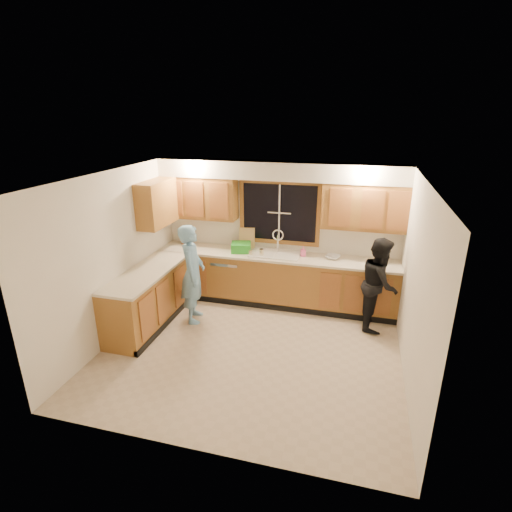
{
  "coord_description": "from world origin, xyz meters",
  "views": [
    {
      "loc": [
        1.35,
        -4.8,
        3.29
      ],
      "look_at": [
        -0.1,
        0.65,
        1.22
      ],
      "focal_mm": 28.0,
      "sensor_mm": 36.0,
      "label": 1
    }
  ],
  "objects_px": {
    "stove": "(130,314)",
    "bowl": "(333,257)",
    "man": "(193,274)",
    "woman": "(379,284)",
    "dish_crate": "(241,247)",
    "dishwasher": "(229,277)",
    "sink": "(275,258)",
    "knife_block": "(185,238)",
    "soap_bottle": "(303,251)"
  },
  "relations": [
    {
      "from": "stove",
      "to": "bowl",
      "type": "xyz_separation_m",
      "value": [
        2.79,
        1.87,
        0.5
      ]
    },
    {
      "from": "stove",
      "to": "man",
      "type": "bearing_deg",
      "value": 53.6
    },
    {
      "from": "woman",
      "to": "dish_crate",
      "type": "height_order",
      "value": "woman"
    },
    {
      "from": "woman",
      "to": "dishwasher",
      "type": "bearing_deg",
      "value": 83.3
    },
    {
      "from": "sink",
      "to": "knife_block",
      "type": "height_order",
      "value": "sink"
    },
    {
      "from": "sink",
      "to": "woman",
      "type": "xyz_separation_m",
      "value": [
        1.75,
        -0.41,
        -0.12
      ]
    },
    {
      "from": "knife_block",
      "to": "sink",
      "type": "bearing_deg",
      "value": -0.89
    },
    {
      "from": "woman",
      "to": "soap_bottle",
      "type": "height_order",
      "value": "woman"
    },
    {
      "from": "dish_crate",
      "to": "stove",
      "type": "bearing_deg",
      "value": -122.66
    },
    {
      "from": "soap_bottle",
      "to": "stove",
      "type": "bearing_deg",
      "value": -140.59
    },
    {
      "from": "woman",
      "to": "man",
      "type": "bearing_deg",
      "value": 102.4
    },
    {
      "from": "knife_block",
      "to": "man",
      "type": "bearing_deg",
      "value": -56.33
    },
    {
      "from": "sink",
      "to": "man",
      "type": "bearing_deg",
      "value": -140.6
    },
    {
      "from": "bowl",
      "to": "man",
      "type": "bearing_deg",
      "value": -155.08
    },
    {
      "from": "man",
      "to": "bowl",
      "type": "distance_m",
      "value": 2.36
    },
    {
      "from": "man",
      "to": "dishwasher",
      "type": "bearing_deg",
      "value": -34.09
    },
    {
      "from": "stove",
      "to": "woman",
      "type": "relative_size",
      "value": 0.61
    },
    {
      "from": "man",
      "to": "sink",
      "type": "bearing_deg",
      "value": -66.7
    },
    {
      "from": "knife_block",
      "to": "bowl",
      "type": "relative_size",
      "value": 0.85
    },
    {
      "from": "dishwasher",
      "to": "woman",
      "type": "relative_size",
      "value": 0.55
    },
    {
      "from": "dish_crate",
      "to": "soap_bottle",
      "type": "distance_m",
      "value": 1.1
    },
    {
      "from": "sink",
      "to": "dish_crate",
      "type": "xyz_separation_m",
      "value": [
        -0.63,
        0.01,
        0.13
      ]
    },
    {
      "from": "dishwasher",
      "to": "woman",
      "type": "height_order",
      "value": "woman"
    },
    {
      "from": "dish_crate",
      "to": "bowl",
      "type": "xyz_separation_m",
      "value": [
        1.61,
        0.04,
        -0.05
      ]
    },
    {
      "from": "dishwasher",
      "to": "soap_bottle",
      "type": "xyz_separation_m",
      "value": [
        1.33,
        0.06,
        0.6
      ]
    },
    {
      "from": "knife_block",
      "to": "dishwasher",
      "type": "bearing_deg",
      "value": -6.45
    },
    {
      "from": "dishwasher",
      "to": "bowl",
      "type": "distance_m",
      "value": 1.92
    },
    {
      "from": "dishwasher",
      "to": "knife_block",
      "type": "distance_m",
      "value": 1.12
    },
    {
      "from": "dishwasher",
      "to": "soap_bottle",
      "type": "height_order",
      "value": "soap_bottle"
    },
    {
      "from": "soap_bottle",
      "to": "bowl",
      "type": "bearing_deg",
      "value": -0.03
    },
    {
      "from": "man",
      "to": "knife_block",
      "type": "distance_m",
      "value": 1.29
    },
    {
      "from": "sink",
      "to": "stove",
      "type": "xyz_separation_m",
      "value": [
        -1.8,
        -1.82,
        -0.41
      ]
    },
    {
      "from": "bowl",
      "to": "dishwasher",
      "type": "bearing_deg",
      "value": -178.07
    },
    {
      "from": "woman",
      "to": "soap_bottle",
      "type": "bearing_deg",
      "value": 72.17
    },
    {
      "from": "man",
      "to": "soap_bottle",
      "type": "bearing_deg",
      "value": -74.73
    },
    {
      "from": "man",
      "to": "woman",
      "type": "height_order",
      "value": "man"
    },
    {
      "from": "stove",
      "to": "woman",
      "type": "bearing_deg",
      "value": 21.69
    },
    {
      "from": "stove",
      "to": "woman",
      "type": "distance_m",
      "value": 3.84
    },
    {
      "from": "man",
      "to": "dish_crate",
      "type": "relative_size",
      "value": 4.86
    },
    {
      "from": "dishwasher",
      "to": "knife_block",
      "type": "relative_size",
      "value": 4.03
    },
    {
      "from": "man",
      "to": "knife_block",
      "type": "xyz_separation_m",
      "value": [
        -0.62,
        1.11,
        0.21
      ]
    },
    {
      "from": "stove",
      "to": "soap_bottle",
      "type": "bearing_deg",
      "value": 39.41
    },
    {
      "from": "man",
      "to": "knife_block",
      "type": "bearing_deg",
      "value": 13.29
    },
    {
      "from": "dishwasher",
      "to": "bowl",
      "type": "xyz_separation_m",
      "value": [
        1.84,
        0.06,
        0.54
      ]
    },
    {
      "from": "stove",
      "to": "dish_crate",
      "type": "xyz_separation_m",
      "value": [
        1.17,
        1.83,
        0.55
      ]
    },
    {
      "from": "bowl",
      "to": "knife_block",
      "type": "bearing_deg",
      "value": 177.65
    },
    {
      "from": "dish_crate",
      "to": "soap_bottle",
      "type": "relative_size",
      "value": 1.93
    },
    {
      "from": "soap_bottle",
      "to": "woman",
      "type": "bearing_deg",
      "value": -19.79
    },
    {
      "from": "dishwasher",
      "to": "man",
      "type": "height_order",
      "value": "man"
    },
    {
      "from": "dishwasher",
      "to": "dish_crate",
      "type": "bearing_deg",
      "value": 5.64
    }
  ]
}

